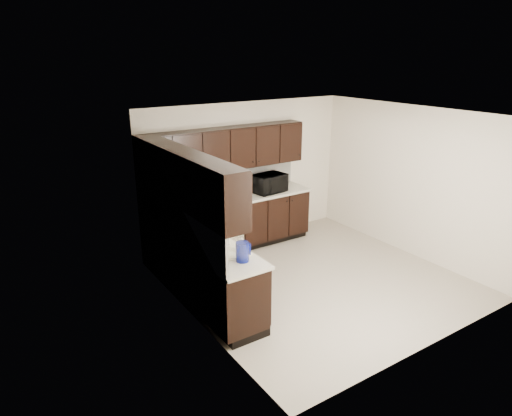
{
  "coord_description": "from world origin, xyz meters",
  "views": [
    {
      "loc": [
        -4.17,
        -4.7,
        3.3
      ],
      "look_at": [
        -0.69,
        0.6,
        1.12
      ],
      "focal_mm": 32.0,
      "sensor_mm": 36.0,
      "label": 1
    }
  ],
  "objects_px": {
    "sink": "(217,253)",
    "microwave": "(269,183)",
    "storage_bin": "(210,239)",
    "blue_pitcher": "(242,252)",
    "toaster_oven": "(161,206)"
  },
  "relations": [
    {
      "from": "sink",
      "to": "blue_pitcher",
      "type": "xyz_separation_m",
      "value": [
        0.08,
        -0.49,
        0.18
      ]
    },
    {
      "from": "sink",
      "to": "toaster_oven",
      "type": "distance_m",
      "value": 1.69
    },
    {
      "from": "microwave",
      "to": "blue_pitcher",
      "type": "xyz_separation_m",
      "value": [
        -1.87,
        -2.14,
        -0.04
      ]
    },
    {
      "from": "storage_bin",
      "to": "blue_pitcher",
      "type": "distance_m",
      "value": 0.65
    },
    {
      "from": "storage_bin",
      "to": "blue_pitcher",
      "type": "bearing_deg",
      "value": -81.3
    },
    {
      "from": "storage_bin",
      "to": "microwave",
      "type": "bearing_deg",
      "value": 37.31
    },
    {
      "from": "sink",
      "to": "toaster_oven",
      "type": "bearing_deg",
      "value": 92.35
    },
    {
      "from": "blue_pitcher",
      "to": "toaster_oven",
      "type": "bearing_deg",
      "value": 77.12
    },
    {
      "from": "sink",
      "to": "microwave",
      "type": "height_order",
      "value": "microwave"
    },
    {
      "from": "microwave",
      "to": "toaster_oven",
      "type": "distance_m",
      "value": 2.02
    },
    {
      "from": "microwave",
      "to": "blue_pitcher",
      "type": "distance_m",
      "value": 2.84
    },
    {
      "from": "storage_bin",
      "to": "toaster_oven",
      "type": "bearing_deg",
      "value": 91.74
    },
    {
      "from": "microwave",
      "to": "storage_bin",
      "type": "height_order",
      "value": "microwave"
    },
    {
      "from": "storage_bin",
      "to": "blue_pitcher",
      "type": "xyz_separation_m",
      "value": [
        0.1,
        -0.64,
        0.04
      ]
    },
    {
      "from": "toaster_oven",
      "to": "storage_bin",
      "type": "relative_size",
      "value": 0.74
    }
  ]
}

